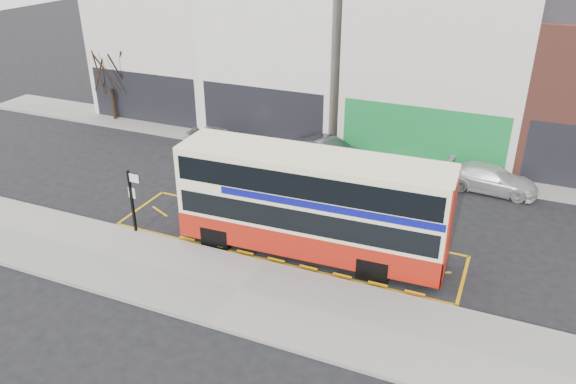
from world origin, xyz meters
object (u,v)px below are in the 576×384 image
at_px(car_grey, 329,151).
at_px(street_tree_right, 524,112).
at_px(car_white, 491,179).
at_px(bus_stop_post, 132,195).
at_px(car_silver, 218,139).
at_px(street_tree_left, 107,60).
at_px(double_decker_bus, 312,203).

relative_size(car_grey, street_tree_right, 0.84).
bearing_deg(street_tree_right, car_white, -109.29).
xyz_separation_m(bus_stop_post, street_tree_right, (13.70, 12.45, 1.45)).
relative_size(bus_stop_post, car_silver, 0.71).
xyz_separation_m(bus_stop_post, street_tree_left, (-9.96, 11.09, 2.06)).
xyz_separation_m(car_white, street_tree_right, (0.89, 2.56, 2.61)).
relative_size(bus_stop_post, street_tree_right, 0.57).
bearing_deg(double_decker_bus, car_silver, 135.32).
bearing_deg(car_silver, double_decker_bus, -129.12).
bearing_deg(car_grey, bus_stop_post, 162.74).
relative_size(car_grey, car_white, 0.93).
distance_m(car_silver, car_grey, 6.23).
height_order(car_grey, street_tree_right, street_tree_right).
xyz_separation_m(car_silver, car_white, (14.30, 0.58, -0.02)).
height_order(car_silver, street_tree_left, street_tree_left).
distance_m(bus_stop_post, street_tree_right, 18.57).
bearing_deg(car_white, street_tree_right, -16.17).
bearing_deg(bus_stop_post, street_tree_left, 133.13).
distance_m(double_decker_bus, street_tree_left, 19.56).
bearing_deg(bus_stop_post, car_grey, 66.20).
bearing_deg(double_decker_bus, car_white, 52.98).
relative_size(double_decker_bus, street_tree_left, 1.81).
bearing_deg(street_tree_left, car_white, -3.01).
distance_m(double_decker_bus, bus_stop_post, 7.19).
bearing_deg(double_decker_bus, street_tree_right, 56.21).
bearing_deg(car_silver, bus_stop_post, -167.63).
bearing_deg(car_silver, street_tree_left, 81.41).
bearing_deg(car_silver, car_white, -84.40).
bearing_deg(car_grey, street_tree_right, -67.46).
height_order(car_silver, car_white, car_silver).
relative_size(double_decker_bus, car_silver, 2.71).
bearing_deg(street_tree_left, car_silver, -11.86).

